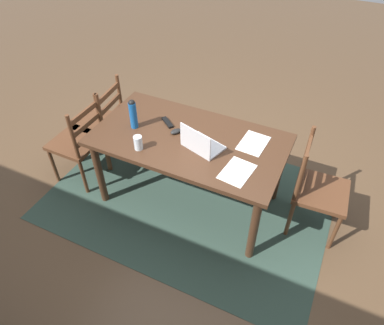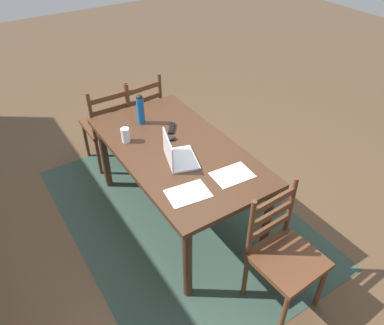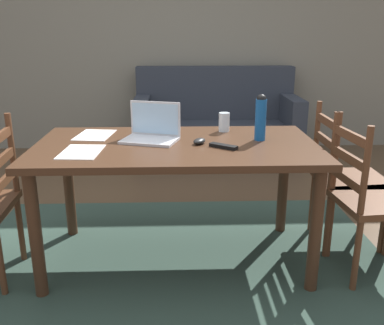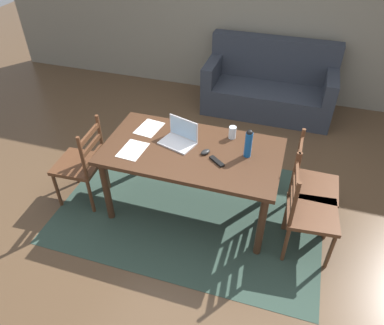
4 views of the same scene
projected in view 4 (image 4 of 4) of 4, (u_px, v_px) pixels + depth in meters
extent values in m
plane|color=brown|center=(192.00, 207.00, 3.88)|extent=(14.00, 14.00, 0.00)
cube|color=#2D4238|center=(192.00, 207.00, 3.88)|extent=(2.68, 1.86, 0.01)
cube|color=gray|center=(251.00, 3.00, 5.10)|extent=(8.00, 0.12, 2.70)
cube|color=#422819|center=(192.00, 151.00, 3.41)|extent=(1.67, 0.91, 0.04)
cylinder|color=#422819|center=(107.00, 191.00, 3.55)|extent=(0.07, 0.07, 0.73)
cylinder|color=#422819|center=(261.00, 226.00, 3.20)|extent=(0.07, 0.07, 0.73)
cylinder|color=#422819|center=(138.00, 147.00, 4.11)|extent=(0.07, 0.07, 0.73)
cylinder|color=#422819|center=(272.00, 173.00, 3.75)|extent=(0.07, 0.07, 0.73)
cube|color=#56331E|center=(312.00, 214.00, 3.19)|extent=(0.48, 0.48, 0.04)
cylinder|color=#56331E|center=(327.00, 220.00, 3.45)|extent=(0.04, 0.04, 0.43)
cylinder|color=#56331E|center=(330.00, 252.00, 3.16)|extent=(0.04, 0.04, 0.43)
cylinder|color=#56331E|center=(286.00, 214.00, 3.52)|extent=(0.04, 0.04, 0.43)
cylinder|color=#56331E|center=(286.00, 244.00, 3.23)|extent=(0.04, 0.04, 0.43)
cylinder|color=#56331E|center=(294.00, 175.00, 3.21)|extent=(0.04, 0.04, 0.50)
cylinder|color=#56331E|center=(294.00, 206.00, 2.92)|extent=(0.04, 0.04, 0.50)
cube|color=#56331E|center=(292.00, 198.00, 3.13)|extent=(0.06, 0.36, 0.05)
cube|color=#56331E|center=(294.00, 188.00, 3.05)|extent=(0.06, 0.36, 0.05)
cube|color=#56331E|center=(297.00, 176.00, 2.97)|extent=(0.06, 0.36, 0.05)
cube|color=#56331E|center=(78.00, 164.00, 3.73)|extent=(0.46, 0.46, 0.04)
cylinder|color=#56331E|center=(57.00, 190.00, 3.77)|extent=(0.04, 0.04, 0.43)
cylinder|color=#56331E|center=(75.00, 167.00, 4.06)|extent=(0.04, 0.04, 0.43)
cylinder|color=#56331E|center=(91.00, 196.00, 3.70)|extent=(0.04, 0.04, 0.43)
cylinder|color=#56331E|center=(107.00, 173.00, 3.99)|extent=(0.04, 0.04, 0.43)
cylinder|color=#56331E|center=(83.00, 159.00, 3.39)|extent=(0.04, 0.04, 0.50)
cylinder|color=#56331E|center=(101.00, 137.00, 3.68)|extent=(0.04, 0.04, 0.50)
cube|color=#56331E|center=(94.00, 156.00, 3.60)|extent=(0.04, 0.36, 0.05)
cube|color=#56331E|center=(92.00, 145.00, 3.52)|extent=(0.04, 0.36, 0.05)
cube|color=#56331E|center=(89.00, 135.00, 3.44)|extent=(0.04, 0.36, 0.05)
cube|color=#56331E|center=(314.00, 187.00, 3.46)|extent=(0.44, 0.44, 0.04)
cylinder|color=#56331E|center=(330.00, 196.00, 3.71)|extent=(0.04, 0.04, 0.43)
cylinder|color=#56331E|center=(329.00, 223.00, 3.42)|extent=(0.04, 0.04, 0.43)
cylinder|color=#56331E|center=(292.00, 188.00, 3.79)|extent=(0.04, 0.04, 0.43)
cylinder|color=#56331E|center=(288.00, 214.00, 3.51)|extent=(0.04, 0.04, 0.43)
cylinder|color=#56331E|center=(299.00, 151.00, 3.49)|extent=(0.04, 0.04, 0.50)
cylinder|color=#56331E|center=(296.00, 176.00, 3.21)|extent=(0.04, 0.04, 0.50)
cube|color=#56331E|center=(296.00, 171.00, 3.41)|extent=(0.03, 0.36, 0.05)
cube|color=#56331E|center=(298.00, 161.00, 3.34)|extent=(0.03, 0.36, 0.05)
cube|color=#56331E|center=(301.00, 150.00, 3.26)|extent=(0.03, 0.36, 0.05)
cube|color=#2D333D|center=(267.00, 99.00, 5.31)|extent=(1.80, 0.80, 0.40)
cube|color=#2D333D|center=(274.00, 58.00, 5.22)|extent=(1.80, 0.20, 0.60)
cube|color=#2D333D|center=(331.00, 85.00, 4.90)|extent=(0.16, 0.80, 0.30)
cube|color=#2D333D|center=(213.00, 69.00, 5.28)|extent=(0.16, 0.80, 0.30)
cube|color=silver|center=(177.00, 143.00, 3.47)|extent=(0.37, 0.31, 0.02)
cube|color=silver|center=(184.00, 128.00, 3.46)|extent=(0.31, 0.10, 0.21)
cube|color=#A5CCEA|center=(183.00, 128.00, 3.46)|extent=(0.28, 0.09, 0.19)
cylinder|color=#145199|center=(248.00, 145.00, 3.25)|extent=(0.07, 0.07, 0.25)
sphere|color=black|center=(250.00, 133.00, 3.17)|extent=(0.06, 0.06, 0.06)
cylinder|color=silver|center=(232.00, 132.00, 3.51)|extent=(0.07, 0.07, 0.12)
ellipsoid|color=black|center=(205.00, 152.00, 3.34)|extent=(0.10, 0.12, 0.03)
cube|color=black|center=(217.00, 161.00, 3.25)|extent=(0.16, 0.14, 0.02)
cube|color=white|center=(133.00, 150.00, 3.39)|extent=(0.23, 0.31, 0.00)
cube|color=white|center=(149.00, 128.00, 3.68)|extent=(0.25, 0.32, 0.00)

